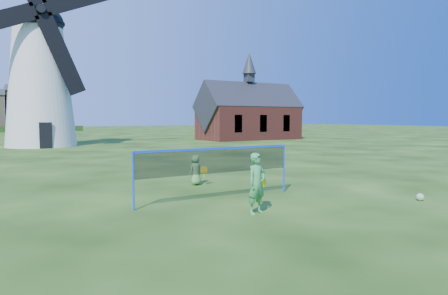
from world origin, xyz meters
name	(u,v)px	position (x,y,z in m)	size (l,w,h in m)	color
ground	(227,199)	(0.00, 0.00, 0.00)	(220.00, 220.00, 0.00)	black
windmill	(40,76)	(-2.09, 26.76, 5.94)	(13.35, 5.64, 17.57)	white
chapel	(249,115)	(19.38, 27.01, 2.74)	(11.50, 5.58, 9.72)	brown
badminton_net	(217,162)	(-0.31, 0.05, 1.14)	(5.05, 0.05, 1.55)	blue
player_girl	(257,184)	(-0.27, -1.88, 0.77)	(0.73, 0.47, 1.53)	#3D9A50
player_boy	(196,170)	(0.35, 2.72, 0.54)	(0.66, 0.47, 1.08)	#5C9F4D
play_ball	(420,197)	(4.72, -3.05, 0.11)	(0.22, 0.22, 0.22)	green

